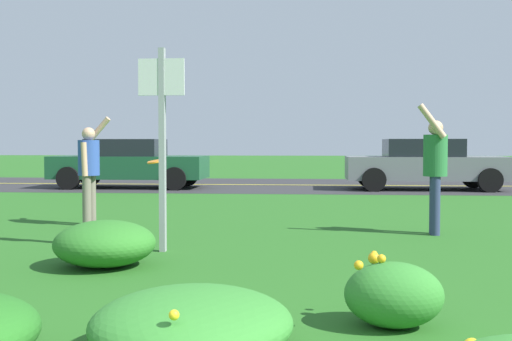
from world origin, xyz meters
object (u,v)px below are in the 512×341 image
sign_post_near_path (162,129)px  frisbee_orange (155,162)px  person_thrower_blue_shirt (89,166)px  car_dark_green_center_left (129,163)px  person_catcher_green_shirt (435,166)px  car_gray_center_right (425,164)px

sign_post_near_path → frisbee_orange: 2.07m
person_thrower_blue_shirt → frisbee_orange: 1.27m
car_dark_green_center_left → frisbee_orange: bearing=-71.2°
sign_post_near_path → person_catcher_green_shirt: 4.03m
person_catcher_green_shirt → person_thrower_blue_shirt: bearing=173.7°
sign_post_near_path → person_catcher_green_shirt: bearing=26.3°
sign_post_near_path → person_thrower_blue_shirt: sign_post_near_path is taller
person_catcher_green_shirt → car_dark_green_center_left: size_ratio=0.42×
sign_post_near_path → car_dark_green_center_left: sign_post_near_path is taller
person_catcher_green_shirt → frisbee_orange: 4.16m
car_dark_green_center_left → person_thrower_blue_shirt: bearing=-77.8°
person_catcher_green_shirt → car_dark_green_center_left: (-7.18, 9.08, -0.26)m
sign_post_near_path → car_gray_center_right: 11.99m
frisbee_orange → car_gray_center_right: 10.55m
sign_post_near_path → car_gray_center_right: bearing=65.1°
sign_post_near_path → car_dark_green_center_left: bearing=108.4°
person_thrower_blue_shirt → car_gray_center_right: 10.89m
sign_post_near_path → frisbee_orange: (-0.58, 1.94, -0.46)m
car_dark_green_center_left → car_gray_center_right: 8.65m
car_gray_center_right → person_catcher_green_shirt: bearing=-99.2°
sign_post_near_path → person_thrower_blue_shirt: 3.00m
person_catcher_green_shirt → car_dark_green_center_left: 11.58m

